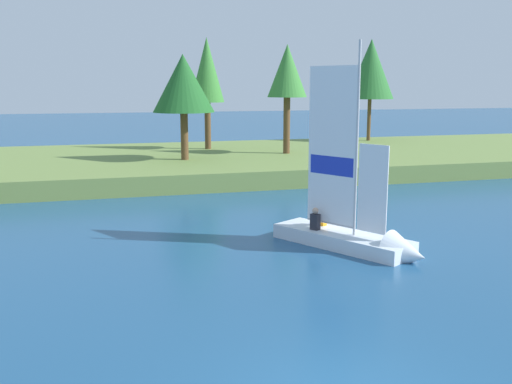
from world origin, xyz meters
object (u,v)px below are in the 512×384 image
at_px(shoreline_tree_left, 183,84).
at_px(shoreline_tree_centre, 287,72).
at_px(sailboat, 363,237).
at_px(shoreline_tree_midleft, 207,71).
at_px(shoreline_tree_midright, 371,69).

relative_size(shoreline_tree_left, shoreline_tree_centre, 0.89).
xyz_separation_m(shoreline_tree_centre, sailboat, (-3.31, -17.35, -5.26)).
bearing_deg(sailboat, shoreline_tree_midleft, 151.81).
xyz_separation_m(shoreline_tree_left, sailboat, (3.05, -16.02, -4.59)).
height_order(shoreline_tree_midleft, sailboat, shoreline_tree_midleft).
bearing_deg(shoreline_tree_left, shoreline_tree_midright, 26.62).
height_order(shoreline_tree_left, shoreline_tree_centre, shoreline_tree_centre).
height_order(shoreline_tree_left, shoreline_tree_midright, shoreline_tree_midright).
bearing_deg(shoreline_tree_left, sailboat, -79.21).
bearing_deg(shoreline_tree_midright, shoreline_tree_midleft, -169.00).
xyz_separation_m(shoreline_tree_left, shoreline_tree_midleft, (2.23, 4.97, 0.80)).
xyz_separation_m(shoreline_tree_midleft, shoreline_tree_centre, (4.12, -3.64, -0.13)).
height_order(shoreline_tree_left, sailboat, shoreline_tree_left).
relative_size(shoreline_tree_left, sailboat, 0.85).
distance_m(shoreline_tree_left, shoreline_tree_midleft, 5.51).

